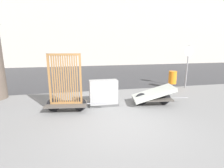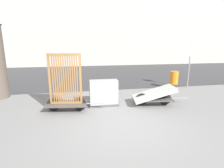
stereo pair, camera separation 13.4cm
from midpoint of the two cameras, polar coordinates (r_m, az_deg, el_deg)
name	(u,v)px [view 2 (the right image)]	position (r m, az deg, el deg)	size (l,w,h in m)	color
ground_plane	(121,125)	(5.35, 3.66, -13.16)	(60.00, 60.00, 0.00)	slate
road_strip	(94,74)	(14.05, -5.47, 3.34)	(56.00, 10.34, 0.01)	#38383A
bike_cart_with_bedframe	(66,91)	(6.33, -14.18, -2.29)	(2.16, 0.91, 2.04)	#4C4742
bike_cart_with_mattress	(154,95)	(7.01, 13.99, -3.44)	(2.25, 1.05, 0.77)	#4C4742
utility_cabinet	(104,94)	(6.75, -2.16, -3.28)	(1.13, 0.44, 1.01)	#4C4C4C
trash_bin	(174,78)	(9.81, 20.00, 1.93)	(0.41, 0.41, 0.94)	gray
sign_post	(190,61)	(10.12, 24.40, 6.79)	(0.51, 0.06, 2.28)	gray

